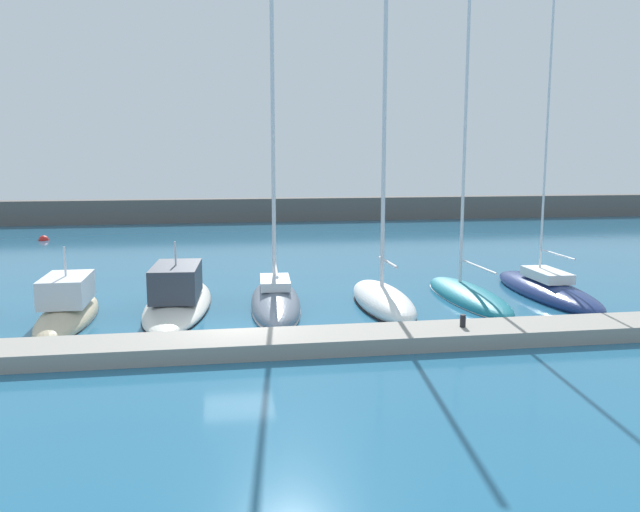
{
  "coord_description": "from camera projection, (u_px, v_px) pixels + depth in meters",
  "views": [
    {
      "loc": [
        -0.69,
        -22.44,
        6.47
      ],
      "look_at": [
        3.52,
        3.49,
        2.39
      ],
      "focal_mm": 36.36,
      "sensor_mm": 36.0,
      "label": 1
    }
  ],
  "objects": [
    {
      "name": "ground_plane",
      "position": [
        238.0,
        340.0,
        22.99
      ],
      "size": [
        120.0,
        120.0,
        0.0
      ],
      "primitive_type": "plane",
      "color": "#236084"
    },
    {
      "name": "sailboat_navy_eighth",
      "position": [
        546.0,
        289.0,
        30.2
      ],
      "size": [
        2.48,
        9.12,
        16.37
      ],
      "rotation": [
        0.0,
        0.0,
        1.55
      ],
      "color": "navy",
      "rests_on": "ground_plane"
    },
    {
      "name": "motorboat_sand_third",
      "position": [
        68.0,
        310.0,
        25.7
      ],
      "size": [
        1.98,
        7.46,
        3.38
      ],
      "rotation": [
        0.0,
        0.0,
        1.57
      ],
      "color": "beige",
      "rests_on": "ground_plane"
    },
    {
      "name": "dock_bollard",
      "position": [
        463.0,
        321.0,
        22.61
      ],
      "size": [
        0.2,
        0.2,
        0.44
      ],
      "primitive_type": "cylinder",
      "color": "black",
      "rests_on": "dock_pier"
    },
    {
      "name": "sailboat_slate_fifth",
      "position": [
        275.0,
        298.0,
        27.83
      ],
      "size": [
        2.64,
        8.5,
        17.31
      ],
      "rotation": [
        0.0,
        0.0,
        1.51
      ],
      "color": "slate",
      "rests_on": "ground_plane"
    },
    {
      "name": "motorboat_ivory_fourth",
      "position": [
        178.0,
        297.0,
        27.81
      ],
      "size": [
        3.31,
        10.22,
        3.21
      ],
      "rotation": [
        0.0,
        0.0,
        1.51
      ],
      "color": "silver",
      "rests_on": "ground_plane"
    },
    {
      "name": "sailboat_white_sixth",
      "position": [
        383.0,
        299.0,
        27.83
      ],
      "size": [
        2.1,
        7.22,
        13.17
      ],
      "rotation": [
        0.0,
        0.0,
        1.58
      ],
      "color": "white",
      "rests_on": "ground_plane"
    },
    {
      "name": "dock_pier",
      "position": [
        240.0,
        345.0,
        21.46
      ],
      "size": [
        36.52,
        2.17,
        0.54
      ],
      "primitive_type": "cube",
      "color": "gray",
      "rests_on": "ground_plane"
    },
    {
      "name": "breakwater_seawall",
      "position": [
        222.0,
        210.0,
        63.94
      ],
      "size": [
        108.0,
        2.12,
        2.28
      ],
      "primitive_type": "cube",
      "color": "#5B5651",
      "rests_on": "ground_plane"
    },
    {
      "name": "sailboat_teal_seventh",
      "position": [
        468.0,
        294.0,
        29.39
      ],
      "size": [
        2.23,
        8.28,
        17.26
      ],
      "rotation": [
        0.0,
        0.0,
        1.59
      ],
      "color": "#19707F",
      "rests_on": "ground_plane"
    },
    {
      "name": "mooring_buoy_red",
      "position": [
        44.0,
        240.0,
        49.95
      ],
      "size": [
        0.76,
        0.76,
        0.76
      ],
      "primitive_type": "sphere",
      "color": "red",
      "rests_on": "ground_plane"
    }
  ]
}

